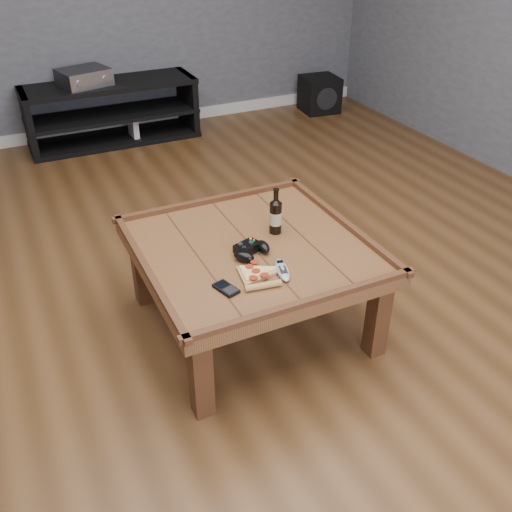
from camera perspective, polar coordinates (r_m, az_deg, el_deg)
name	(u,v)px	position (r m, az deg, el deg)	size (l,w,h in m)	color
ground	(252,324)	(2.83, -0.38, -6.83)	(6.00, 6.00, 0.00)	#482B14
baseboard	(109,127)	(5.35, -14.51, 12.42)	(5.00, 0.02, 0.10)	silver
coffee_table	(252,257)	(2.60, -0.41, -0.13)	(1.03, 1.03, 0.48)	#543718
media_console	(112,113)	(5.06, -14.18, 13.71)	(1.40, 0.45, 0.50)	black
beer_bottle	(276,215)	(2.63, 1.97, 4.10)	(0.06, 0.06, 0.22)	black
game_controller	(251,250)	(2.49, -0.51, 0.63)	(0.19, 0.16, 0.05)	black
pizza_slice	(257,275)	(2.36, 0.10, -1.91)	(0.21, 0.29, 0.03)	tan
smartphone	(226,288)	(2.28, -3.00, -3.26)	(0.09, 0.12, 0.01)	black
remote_control	(282,270)	(2.38, 2.65, -1.39)	(0.10, 0.18, 0.02)	#9EA4AB
av_receiver	(84,77)	(4.94, -16.82, 16.76)	(0.44, 0.39, 0.13)	black
subwoofer	(320,94)	(5.75, 6.37, 15.79)	(0.36, 0.36, 0.33)	black
game_console	(133,129)	(5.08, -12.16, 12.34)	(0.11, 0.19, 0.23)	slate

